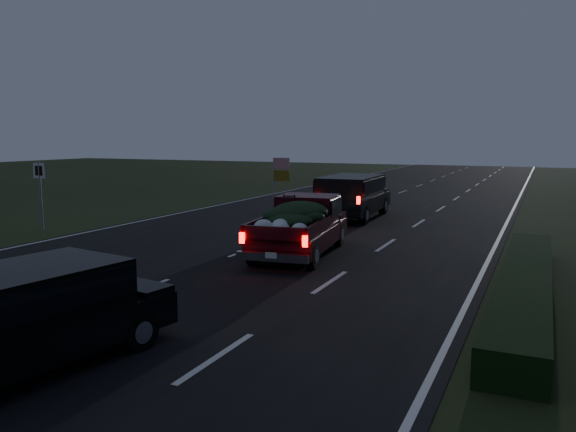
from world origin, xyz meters
The scene contains 7 objects.
ground centered at (0.00, 0.00, 0.00)m, with size 120.00×120.00×0.00m, color black.
road_asphalt centered at (0.00, 0.00, 0.01)m, with size 14.00×120.00×0.02m, color black.
hedge_row centered at (7.80, 3.00, 0.30)m, with size 1.00×10.00×0.60m, color black.
route_sign centered at (-8.50, 5.00, 1.66)m, with size 0.55×0.08×2.50m.
pickup_truck centered at (1.67, 5.19, 0.94)m, with size 2.43×4.97×2.50m.
lead_suv centered at (0.70, 12.79, 1.10)m, with size 2.30×5.13×1.45m.
rear_suv centered at (1.30, -4.14, 0.94)m, with size 2.43×4.53×1.24m.
Camera 1 is at (8.08, -9.57, 3.40)m, focal length 35.00 mm.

